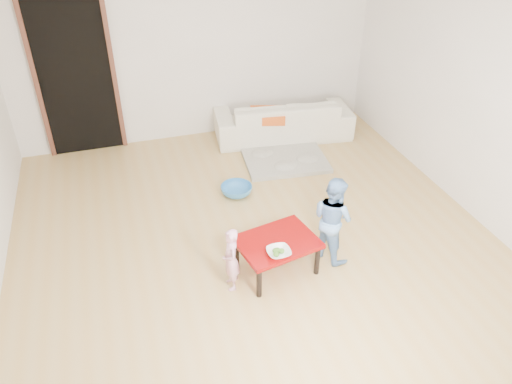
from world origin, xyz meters
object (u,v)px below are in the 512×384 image
red_table (277,255)px  bowl (279,252)px  child_blue (333,219)px  sofa (283,118)px  basin (236,190)px  child_pink (231,260)px

red_table → bowl: size_ratio=3.40×
red_table → child_blue: (0.60, 0.06, 0.27)m
sofa → basin: size_ratio=5.10×
bowl → child_pink: size_ratio=0.33×
red_table → basin: 1.42m
sofa → child_pink: size_ratio=2.96×
bowl → child_pink: 0.44m
bowl → child_blue: child_blue is taller
red_table → bowl: bearing=-105.3°
child_pink → child_blue: bearing=98.6°
sofa → red_table: sofa is taller
bowl → basin: (0.04, 1.61, -0.34)m
bowl → child_pink: bearing=165.1°
sofa → red_table: 2.90m
sofa → bowl: 3.10m
sofa → bowl: (-1.10, -2.90, 0.11)m
child_pink → basin: 1.59m
sofa → child_pink: bearing=68.2°
red_table → child_blue: size_ratio=0.81×
sofa → child_pink: (-1.52, -2.79, 0.04)m
child_blue → bowl: bearing=90.0°
child_blue → basin: (-0.61, 1.35, -0.40)m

